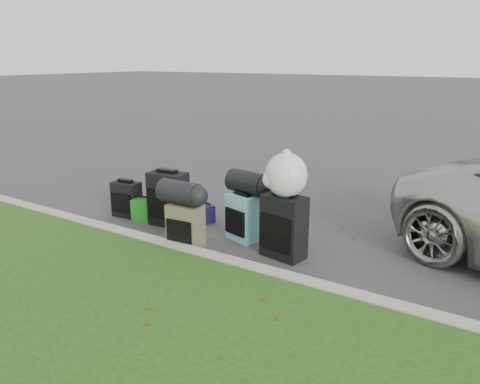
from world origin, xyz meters
The scene contains 12 objects.
ground centered at (0.00, 0.00, 0.00)m, with size 120.00×120.00×0.00m, color #383535.
curb centered at (0.00, -1.00, 0.07)m, with size 120.00×0.18×0.15m, color #9E937F.
suitcase_small_black centered at (-1.87, -0.24, 0.27)m, with size 0.43×0.23×0.53m, color black.
suitcase_large_black_left centered at (-1.09, -0.17, 0.39)m, with size 0.54×0.32×0.77m, color black.
suitcase_olive centered at (-0.29, -0.77, 0.30)m, with size 0.43×0.27×0.59m, color #49442F.
suitcase_teal centered at (0.14, -0.10, 0.31)m, with size 0.43×0.26×0.62m, color #5898A8.
suitcase_large_black_right centered at (0.85, -0.31, 0.39)m, with size 0.51×0.31×0.77m, color black.
tote_green centered at (-1.50, -0.27, 0.17)m, with size 0.29×0.23×0.33m, color #1C7E1C.
tote_navy centered at (-0.70, 0.20, 0.13)m, with size 0.24×0.19×0.26m, color #1D1751.
duffel_left centered at (-0.37, -0.77, 0.74)m, with size 0.29×0.29×0.54m, color black.
duffel_right centered at (0.15, 0.00, 0.77)m, with size 0.30×0.30×0.54m, color black.
trash_bag centered at (0.85, -0.29, 1.02)m, with size 0.50×0.50×0.50m, color silver.
Camera 1 is at (3.25, -5.04, 2.34)m, focal length 35.00 mm.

